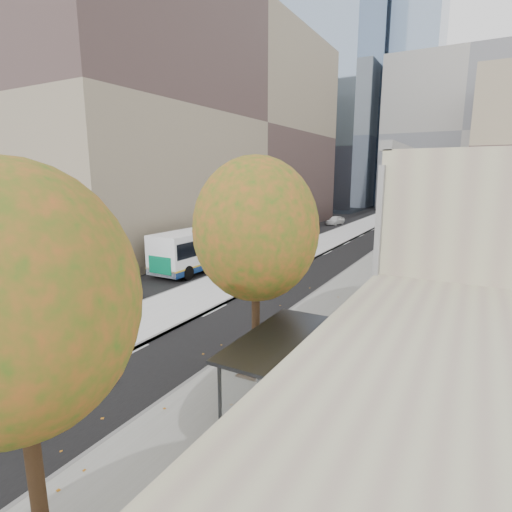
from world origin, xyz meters
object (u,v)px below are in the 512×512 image
Objects in this scene: cyclist at (17,410)px; distant_car at (335,220)px; bus_far at (235,239)px; bus_shelter at (286,353)px.

distant_car is (-7.20, 49.72, -0.14)m from cyclist.
bus_far is 4.98× the size of distant_car.
bus_shelter reaches higher than cyclist.
bus_far reaches higher than cyclist.
bus_far is at bearing 115.59° from cyclist.
bus_shelter is 47.65m from distant_car.
distant_car is (0.16, 26.69, -1.03)m from bus_far.
bus_far is 26.71m from distant_car.
distant_car is at bearing 106.29° from bus_shelter.
bus_far reaches higher than bus_shelter.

